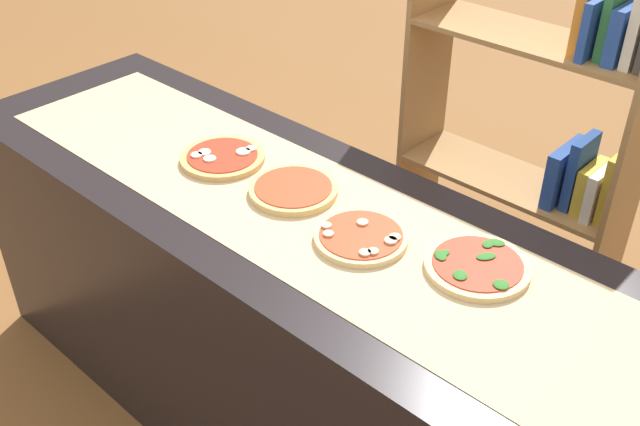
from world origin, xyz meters
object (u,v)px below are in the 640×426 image
object	(u,v)px
pizza_mushroom_2	(360,238)
pizza_spinach_3	(477,266)
pizza_plain_1	(293,190)
bookshelf	(545,141)
pizza_mozzarella_0	(223,157)

from	to	relation	value
pizza_mushroom_2	pizza_spinach_3	world-z (taller)	pizza_mushroom_2
pizza_spinach_3	pizza_plain_1	bearing A→B (deg)	-174.40
pizza_mushroom_2	pizza_plain_1	bearing A→B (deg)	170.48
pizza_mushroom_2	bookshelf	distance (m)	1.03
pizza_spinach_3	bookshelf	distance (m)	0.97
pizza_spinach_3	pizza_mushroom_2	bearing A→B (deg)	-159.92
bookshelf	pizza_spinach_3	bearing A→B (deg)	-72.46
pizza_spinach_3	bookshelf	world-z (taller)	bookshelf
pizza_mozzarella_0	pizza_mushroom_2	world-z (taller)	same
pizza_mushroom_2	bookshelf	xyz separation A→B (m)	(-0.02, 1.02, -0.15)
pizza_mushroom_2	pizza_spinach_3	distance (m)	0.29
pizza_mozzarella_0	pizza_spinach_3	world-z (taller)	same
pizza_plain_1	pizza_spinach_3	distance (m)	0.55
pizza_plain_1	pizza_mushroom_2	world-z (taller)	pizza_mushroom_2
pizza_mozzarella_0	pizza_mushroom_2	distance (m)	0.55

